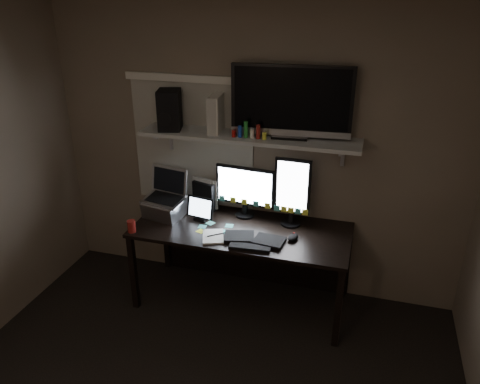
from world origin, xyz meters
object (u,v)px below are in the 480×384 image
at_px(monitor_landscape, 245,192).
at_px(speaker, 170,110).
at_px(game_console, 217,114).
at_px(monitor_portrait, 292,192).
at_px(mouse, 293,237).
at_px(keyboard, 254,239).
at_px(desk, 245,240).
at_px(cup, 132,226).
at_px(laptop, 164,195).
at_px(tv, 291,102).
at_px(tablet, 201,209).

xyz_separation_m(monitor_landscape, speaker, (-0.64, -0.05, 0.68)).
relative_size(game_console, speaker, 0.92).
distance_m(monitor_portrait, speaker, 1.22).
distance_m(mouse, speaker, 1.45).
distance_m(game_console, speaker, 0.40).
distance_m(keyboard, speaker, 1.27).
height_order(desk, cup, cup).
distance_m(monitor_portrait, laptop, 1.10).
bearing_deg(monitor_portrait, tv, 137.61).
bearing_deg(monitor_landscape, mouse, -26.63).
distance_m(cup, speaker, 1.01).
height_order(monitor_portrait, tv, tv).
relative_size(monitor_landscape, laptop, 1.31).
height_order(monitor_portrait, speaker, speaker).
xyz_separation_m(monitor_portrait, speaker, (-1.05, -0.00, 0.62)).
xyz_separation_m(monitor_portrait, mouse, (0.06, -0.25, -0.28)).
bearing_deg(tv, monitor_portrait, -49.53).
relative_size(desk, game_console, 5.94).
distance_m(mouse, tv, 1.06).
bearing_deg(monitor_landscape, game_console, -171.57).
height_order(keyboard, tablet, tablet).
distance_m(monitor_portrait, keyboard, 0.51).
relative_size(desk, keyboard, 3.66).
height_order(monitor_portrait, mouse, monitor_portrait).
bearing_deg(desk, laptop, -172.94).
height_order(keyboard, tv, tv).
xyz_separation_m(mouse, laptop, (-1.15, 0.10, 0.18)).
bearing_deg(keyboard, laptop, 162.98).
bearing_deg(laptop, tablet, 13.59).
bearing_deg(mouse, laptop, -172.08).
bearing_deg(tablet, monitor_landscape, 37.49).
relative_size(monitor_portrait, keyboard, 1.22).
bearing_deg(cup, tv, 24.58).
bearing_deg(monitor_portrait, laptop, -169.11).
xyz_separation_m(tv, speaker, (-1.00, -0.05, -0.12)).
xyz_separation_m(laptop, speaker, (0.03, 0.15, 0.71)).
distance_m(keyboard, laptop, 0.90).
bearing_deg(tablet, mouse, 1.25).
xyz_separation_m(tablet, laptop, (-0.33, -0.02, 0.09)).
bearing_deg(tv, mouse, -73.55).
distance_m(desk, cup, 0.98).
bearing_deg(mouse, speaker, -179.77).
bearing_deg(tablet, game_console, 68.47).
bearing_deg(desk, tablet, -169.73).
relative_size(keyboard, tablet, 1.98).
height_order(tv, speaker, tv).
distance_m(tablet, laptop, 0.34).
bearing_deg(monitor_portrait, mouse, -72.69).
relative_size(tv, speaker, 2.86).
xyz_separation_m(mouse, cup, (-1.30, -0.24, 0.03)).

